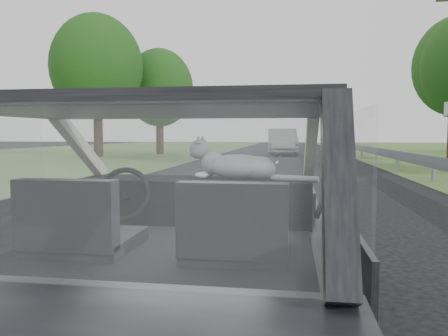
% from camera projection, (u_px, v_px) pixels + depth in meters
% --- Properties ---
extents(subject_car, '(1.80, 4.00, 1.45)m').
position_uv_depth(subject_car, '(171.00, 239.00, 2.42)').
color(subject_car, black).
rests_on(subject_car, ground).
extents(dashboard, '(1.58, 0.45, 0.30)m').
position_uv_depth(dashboard, '(195.00, 200.00, 3.03)').
color(dashboard, black).
rests_on(dashboard, subject_car).
extents(driver_seat, '(0.50, 0.72, 0.42)m').
position_uv_depth(driver_seat, '(77.00, 219.00, 2.19)').
color(driver_seat, black).
rests_on(driver_seat, subject_car).
extents(passenger_seat, '(0.50, 0.72, 0.42)m').
position_uv_depth(passenger_seat, '(235.00, 224.00, 2.07)').
color(passenger_seat, black).
rests_on(passenger_seat, subject_car).
extents(steering_wheel, '(0.36, 0.36, 0.04)m').
position_uv_depth(steering_wheel, '(124.00, 194.00, 2.80)').
color(steering_wheel, black).
rests_on(steering_wheel, dashboard).
extents(cat, '(0.68, 0.33, 0.29)m').
position_uv_depth(cat, '(239.00, 165.00, 2.96)').
color(cat, slate).
rests_on(cat, dashboard).
extents(guardrail, '(0.05, 90.00, 0.32)m').
position_uv_depth(guardrail, '(429.00, 161.00, 11.63)').
color(guardrail, '#929CAA').
rests_on(guardrail, ground).
extents(other_car, '(2.30, 5.17, 1.66)m').
position_uv_depth(other_car, '(282.00, 142.00, 27.61)').
color(other_car, '#AEAFB0').
rests_on(other_car, ground).
extents(tree_5, '(6.78, 6.78, 7.91)m').
position_uv_depth(tree_5, '(97.00, 88.00, 25.05)').
color(tree_5, '#235B18').
rests_on(tree_5, ground).
extents(tree_6, '(5.51, 5.51, 6.64)m').
position_uv_depth(tree_6, '(160.00, 103.00, 28.41)').
color(tree_6, '#235B18').
rests_on(tree_6, ground).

